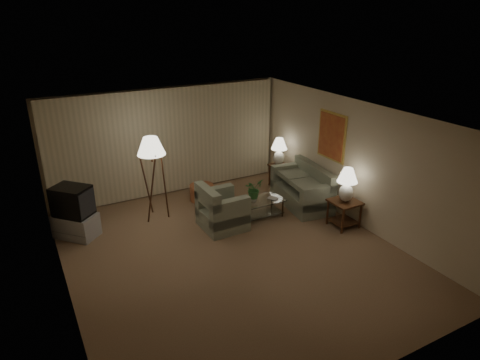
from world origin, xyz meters
The scene contains 16 objects.
ground centered at (0.00, 0.00, 0.00)m, with size 7.00×7.00×0.00m, color #8D694D.
room_shell centered at (0.02, 1.51, 1.75)m, with size 6.04×7.02×2.72m.
sofa centered at (2.50, 1.18, 0.38)m, with size 1.94×1.31×0.76m.
armchair centered at (0.31, 1.05, 0.39)m, with size 0.95×0.90×0.78m.
side_table_near centered at (2.65, -0.17, 0.42)m, with size 0.59×0.59×0.60m.
side_table_far centered at (2.65, 2.43, 0.39)m, with size 0.46×0.39×0.60m.
table_lamp_near centered at (2.65, -0.17, 1.05)m, with size 0.44×0.44×0.75m.
table_lamp_far centered at (2.65, 2.43, 1.03)m, with size 0.42×0.42×0.73m.
coffee_table centered at (1.25, 1.08, 0.28)m, with size 1.11×0.61×0.41m.
tv_cabinet centered at (-2.55, 2.15, 0.25)m, with size 0.97×0.98×0.50m, color #A6A6A8.
crt_tv centered at (-2.55, 2.15, 0.81)m, with size 0.87×0.88×0.62m, color black.
floor_lamp centered at (-0.81, 2.20, 0.99)m, with size 0.62×0.62×1.90m.
ottoman centered at (0.49, 2.57, 0.20)m, with size 0.59×0.59×0.39m, color #A55E38.
vase centered at (1.10, 1.08, 0.49)m, with size 0.14×0.14×0.15m, color white.
flowers centered at (1.10, 1.08, 0.78)m, with size 0.39×0.34×0.43m, color #327233.
book centered at (1.50, 0.98, 0.42)m, with size 0.17×0.23×0.02m, color olive.
Camera 1 is at (-3.31, -6.40, 4.48)m, focal length 32.00 mm.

